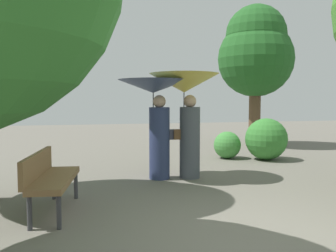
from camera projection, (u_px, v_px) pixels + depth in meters
name	position (u px, v px, depth m)	size (l,w,h in m)	color
ground_plane	(255.00, 242.00, 3.85)	(40.00, 40.00, 0.00)	#6B665B
person_left	(155.00, 105.00, 6.89)	(1.38, 1.38, 1.95)	navy
person_right	(186.00, 98.00, 6.96)	(1.37, 1.37, 2.07)	#474C56
park_bench	(49.00, 176.00, 4.85)	(0.70, 1.55, 0.83)	#38383D
tree_mid_right	(256.00, 52.00, 11.89)	(2.54, 2.54, 4.75)	brown
bush_path_left	(266.00, 139.00, 9.20)	(1.09, 1.09, 1.09)	#387F33
bush_path_right	(227.00, 145.00, 9.43)	(0.72, 0.72, 0.72)	#428C3D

